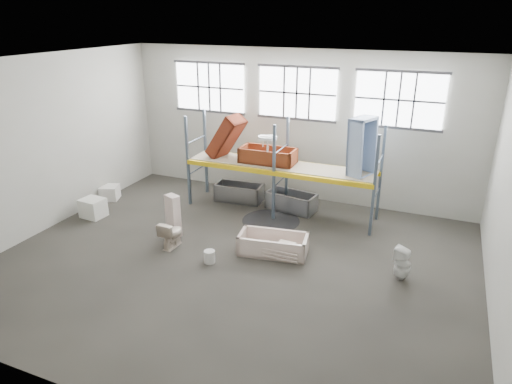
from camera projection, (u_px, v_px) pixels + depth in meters
The scene contains 33 objects.
floor at pixel (234, 263), 11.91m from camera, with size 12.00×10.00×0.10m, color #45423A.
ceiling at pixel (230, 61), 10.04m from camera, with size 12.00×10.00×0.10m, color silver.
wall_back at pixel (297, 126), 15.31m from camera, with size 12.00×0.10×5.00m, color #AAAA9E.
wall_front at pixel (82, 274), 6.64m from camera, with size 12.00×0.10×5.00m, color #A1A095.
wall_left at pixel (42, 144), 13.15m from camera, with size 0.10×10.00×5.00m, color #A8A89C.
window_left at pixel (210, 87), 15.96m from camera, with size 2.60×0.04×1.60m, color white.
window_mid at pixel (297, 93), 14.81m from camera, with size 2.60×0.04×1.60m, color white.
window_right at pixel (399, 100), 13.66m from camera, with size 2.60×0.04×1.60m, color white.
rack_upright_la at pixel (188, 162), 14.91m from camera, with size 0.08×0.08×3.00m, color slate.
rack_upright_lb at pixel (206, 152), 15.94m from camera, with size 0.08×0.08×3.00m, color slate.
rack_upright_ma at pixel (274, 173), 13.83m from camera, with size 0.08×0.08×3.00m, color slate.
rack_upright_mb at pixel (287, 162), 14.86m from camera, with size 0.08×0.08×3.00m, color slate.
rack_upright_ra at pixel (374, 187), 12.75m from camera, with size 0.08×0.08×3.00m, color slate.
rack_upright_rb at pixel (381, 174), 13.78m from camera, with size 0.08×0.08×3.00m, color slate.
rack_beam_front at pixel (274, 173), 13.83m from camera, with size 6.00×0.10×0.14m, color yellow.
rack_beam_back at pixel (287, 162), 14.86m from camera, with size 6.00×0.10×0.14m, color yellow.
shelf_deck at pixel (281, 165), 14.32m from camera, with size 5.90×1.10×0.03m, color gray.
wet_patch at pixel (271, 221), 14.21m from camera, with size 1.80×1.80×0.00m, color black.
bathtub_beige at pixel (273, 244), 12.22m from camera, with size 1.82×0.86×0.54m, color beige, non-canonical shape.
cistern_spare at pixel (287, 250), 11.90m from camera, with size 0.44×0.21×0.42m, color beige.
sink_in_tub at pixel (264, 249), 12.21m from camera, with size 0.42×0.42×0.15m, color beige.
toilet_beige at pixel (171, 234), 12.52m from camera, with size 0.44×0.77×0.78m, color beige.
cistern_tall at pixel (173, 216), 13.05m from camera, with size 0.40×0.26×1.25m, color beige.
toilet_white at pixel (402, 264), 10.97m from camera, with size 0.38×0.39×0.85m, color white.
steel_tub_left at pixel (239, 192), 15.66m from camera, with size 1.59×0.74×0.58m, color #999BA0, non-canonical shape.
steel_tub_right at pixel (291, 201), 14.92m from camera, with size 1.59×0.74×0.58m, color #B8BAC1, non-canonical shape.
rust_tub_flat at pixel (268, 156), 14.43m from camera, with size 1.76×0.82×0.49m, color maroon, non-canonical shape.
rust_tub_tilted at pixel (226, 137), 14.72m from camera, with size 1.56×0.73×0.44m, color maroon, non-canonical shape.
sink_on_shelf at pixel (267, 151), 13.95m from camera, with size 0.58×0.45×0.51m, color white.
blue_tub_upright at pixel (362, 148), 13.18m from camera, with size 1.77×0.83×0.50m, color #879FC6, non-canonical shape.
bucket at pixel (210, 257), 11.79m from camera, with size 0.29×0.29×0.33m, color beige.
carton_near at pixel (93, 208), 14.40m from camera, with size 0.69×0.59×0.59m, color white.
carton_far at pixel (110, 193), 15.77m from camera, with size 0.58×0.58×0.48m, color white.
Camera 1 is at (4.56, -9.36, 6.05)m, focal length 32.07 mm.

